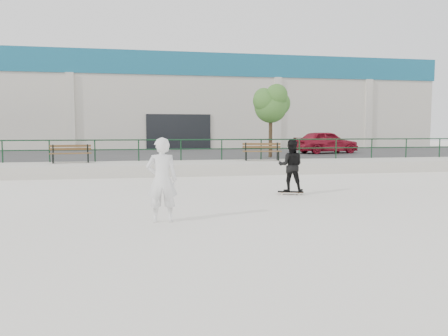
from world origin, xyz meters
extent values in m
plane|color=silver|center=(0.00, 0.00, 0.00)|extent=(120.00, 120.00, 0.00)
cube|color=beige|center=(0.00, 9.50, 0.25)|extent=(30.00, 3.00, 0.50)
cube|color=#333333|center=(0.00, 18.00, 0.25)|extent=(60.00, 14.00, 0.50)
cylinder|color=#13361F|center=(0.00, 10.80, 1.50)|extent=(28.00, 0.06, 0.06)
cylinder|color=#13361F|center=(0.00, 10.80, 1.05)|extent=(28.00, 0.05, 0.05)
cylinder|color=#13361F|center=(-9.00, 10.80, 1.00)|extent=(0.06, 0.06, 1.00)
cylinder|color=#13361F|center=(-7.00, 10.80, 1.00)|extent=(0.06, 0.06, 1.00)
cylinder|color=#13361F|center=(-5.00, 10.80, 1.00)|extent=(0.06, 0.06, 1.00)
cylinder|color=#13361F|center=(-3.00, 10.80, 1.00)|extent=(0.06, 0.06, 1.00)
cylinder|color=#13361F|center=(-1.00, 10.80, 1.00)|extent=(0.06, 0.06, 1.00)
cylinder|color=#13361F|center=(1.00, 10.80, 1.00)|extent=(0.06, 0.06, 1.00)
cylinder|color=#13361F|center=(3.00, 10.80, 1.00)|extent=(0.06, 0.06, 1.00)
cylinder|color=#13361F|center=(5.00, 10.80, 1.00)|extent=(0.06, 0.06, 1.00)
cylinder|color=#13361F|center=(7.00, 10.80, 1.00)|extent=(0.06, 0.06, 1.00)
cylinder|color=#13361F|center=(9.00, 10.80, 1.00)|extent=(0.06, 0.06, 1.00)
cylinder|color=#13361F|center=(11.00, 10.80, 1.00)|extent=(0.06, 0.06, 1.00)
cylinder|color=#13361F|center=(13.00, 10.80, 1.00)|extent=(0.06, 0.06, 1.00)
cube|color=silver|center=(0.00, 32.00, 4.00)|extent=(44.00, 16.00, 8.00)
cube|color=#1A6585|center=(0.00, 32.00, 7.10)|extent=(44.20, 16.20, 1.80)
cube|color=black|center=(0.00, 23.95, 1.60)|extent=(5.00, 0.15, 3.20)
cube|color=silver|center=(-8.00, 23.90, 3.10)|extent=(0.60, 0.25, 6.20)
cube|color=silver|center=(8.00, 23.90, 3.10)|extent=(0.60, 0.25, 6.20)
cube|color=silver|center=(16.00, 23.90, 3.10)|extent=(0.60, 0.25, 6.20)
cube|color=brown|center=(-5.96, 10.02, 0.92)|extent=(1.77, 0.37, 0.04)
cube|color=brown|center=(-5.99, 10.20, 0.92)|extent=(1.77, 0.37, 0.04)
cube|color=brown|center=(-6.01, 10.38, 0.92)|extent=(1.77, 0.37, 0.04)
cube|color=brown|center=(-6.03, 10.45, 1.11)|extent=(1.76, 0.29, 0.10)
cube|color=brown|center=(-6.03, 10.45, 1.25)|extent=(1.76, 0.29, 0.10)
cube|color=black|center=(-6.72, 10.09, 0.71)|extent=(0.13, 0.50, 0.41)
cube|color=black|center=(-6.76, 10.35, 1.11)|extent=(0.07, 0.06, 0.41)
cube|color=black|center=(-5.26, 10.31, 0.71)|extent=(0.13, 0.50, 0.41)
cube|color=black|center=(-5.29, 10.56, 1.11)|extent=(0.07, 0.06, 0.41)
cube|color=brown|center=(2.82, 9.93, 0.94)|extent=(1.85, 0.45, 0.04)
cube|color=brown|center=(2.85, 10.11, 0.94)|extent=(1.85, 0.45, 0.04)
cube|color=brown|center=(2.89, 10.29, 0.94)|extent=(1.85, 0.45, 0.04)
cube|color=brown|center=(2.90, 10.38, 1.14)|extent=(1.84, 0.37, 0.10)
cube|color=brown|center=(2.90, 10.38, 1.29)|extent=(1.84, 0.37, 0.10)
cube|color=black|center=(2.09, 10.25, 0.72)|extent=(0.15, 0.52, 0.43)
cube|color=black|center=(2.14, 10.51, 1.14)|extent=(0.07, 0.06, 0.43)
cube|color=black|center=(3.62, 9.97, 0.72)|extent=(0.15, 0.52, 0.43)
cube|color=black|center=(3.66, 10.24, 1.14)|extent=(0.07, 0.06, 0.43)
cylinder|color=#3D2F1E|center=(3.97, 12.44, 1.67)|extent=(0.19, 0.19, 2.33)
sphere|color=#3B6F28|center=(3.97, 12.44, 3.22)|extent=(1.75, 1.75, 1.75)
sphere|color=#3B6F28|center=(4.46, 12.73, 3.41)|extent=(1.36, 1.36, 1.36)
sphere|color=#3B6F28|center=(3.58, 12.24, 3.51)|extent=(1.26, 1.26, 1.26)
sphere|color=#3B6F28|center=(4.17, 12.05, 3.80)|extent=(1.17, 1.17, 1.17)
sphere|color=#3B6F28|center=(3.68, 12.82, 3.71)|extent=(1.07, 1.07, 1.07)
imported|color=maroon|center=(8.61, 15.77, 1.21)|extent=(4.40, 2.39, 1.42)
cube|color=black|center=(1.59, 2.38, 0.09)|extent=(0.80, 0.42, 0.02)
cube|color=brown|center=(1.59, 2.38, 0.07)|extent=(0.80, 0.42, 0.01)
cube|color=#9D9EA3|center=(1.34, 2.45, 0.04)|extent=(0.11, 0.17, 0.03)
cube|color=#9D9EA3|center=(1.84, 2.30, 0.04)|extent=(0.11, 0.17, 0.03)
cylinder|color=beige|center=(1.32, 2.36, 0.03)|extent=(0.06, 0.04, 0.06)
cylinder|color=beige|center=(1.37, 2.54, 0.03)|extent=(0.06, 0.04, 0.06)
cylinder|color=beige|center=(1.81, 2.21, 0.03)|extent=(0.06, 0.04, 0.06)
cylinder|color=beige|center=(1.87, 2.39, 0.03)|extent=(0.06, 0.04, 0.06)
imported|color=black|center=(1.59, 2.38, 0.88)|extent=(0.92, 0.82, 1.58)
imported|color=white|center=(-2.45, -0.93, 0.90)|extent=(0.68, 0.47, 1.81)
camera|label=1|loc=(-2.86, -10.23, 1.96)|focal=35.00mm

